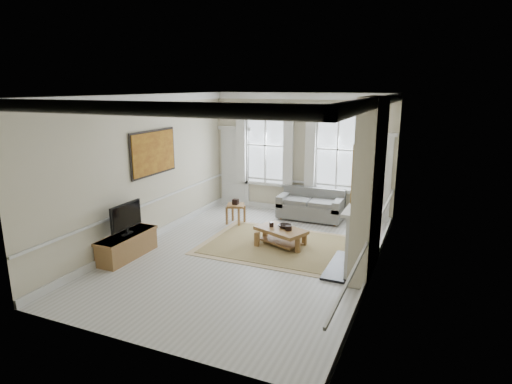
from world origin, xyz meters
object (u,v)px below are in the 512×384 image
at_px(side_table, 236,208).
at_px(coffee_table, 281,232).
at_px(tv_stand, 127,246).
at_px(sofa, 311,206).

height_order(side_table, coffee_table, side_table).
bearing_deg(tv_stand, coffee_table, 34.38).
bearing_deg(coffee_table, tv_stand, -123.62).
bearing_deg(coffee_table, side_table, 168.86).
xyz_separation_m(sofa, side_table, (-1.72, -1.20, 0.07)).
bearing_deg(side_table, sofa, 34.78).
xyz_separation_m(sofa, coffee_table, (-0.05, -2.29, -0.01)).
bearing_deg(side_table, coffee_table, -33.14).
distance_m(sofa, side_table, 2.10).
height_order(sofa, tv_stand, sofa).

